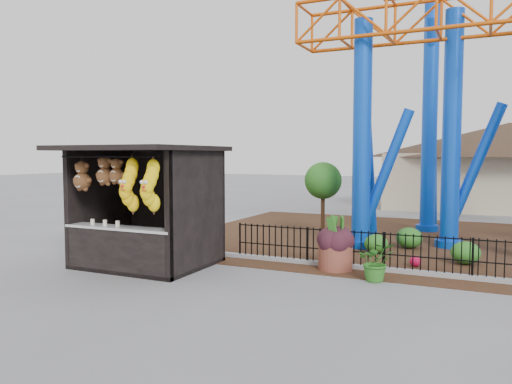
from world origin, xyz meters
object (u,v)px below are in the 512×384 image
at_px(terracotta_planter, 335,257).
at_px(potted_plant, 376,262).
at_px(prize_booth, 142,208).
at_px(roller_coaster, 495,42).

relative_size(terracotta_planter, potted_plant, 0.94).
height_order(prize_booth, potted_plant, prize_booth).
height_order(terracotta_planter, potted_plant, potted_plant).
xyz_separation_m(terracotta_planter, potted_plant, (1.16, -0.69, 0.14)).
xyz_separation_m(prize_booth, terracotta_planter, (4.62, 1.77, -1.20)).
xyz_separation_m(prize_booth, potted_plant, (5.78, 1.08, -1.07)).
bearing_deg(terracotta_planter, roller_coaster, 57.90).
distance_m(roller_coaster, terracotta_planter, 8.95).
distance_m(prize_booth, roller_coaster, 11.96).
bearing_deg(prize_booth, terracotta_planter, 20.97).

